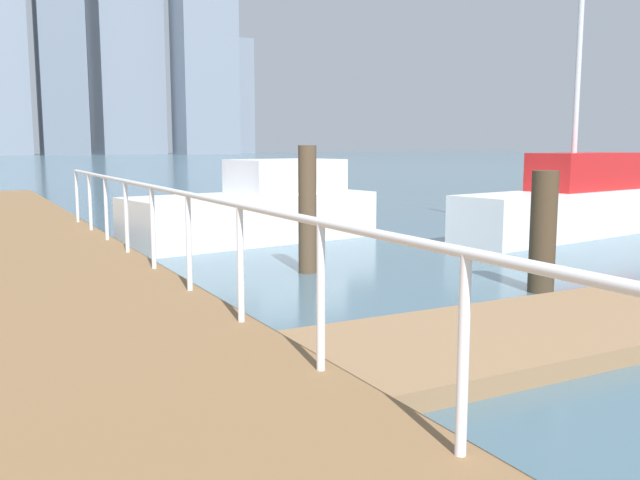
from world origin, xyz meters
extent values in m
plane|color=#476675|center=(0.00, 20.00, 0.00)|extent=(300.00, 300.00, 0.00)
cylinder|color=white|center=(-3.15, 6.57, 0.93)|extent=(0.06, 0.06, 1.05)
cylinder|color=white|center=(-3.15, 8.09, 0.93)|extent=(0.06, 0.06, 1.05)
cylinder|color=white|center=(-3.15, 9.60, 0.93)|extent=(0.06, 0.06, 1.05)
cylinder|color=white|center=(-3.15, 11.11, 0.93)|extent=(0.06, 0.06, 1.05)
cylinder|color=white|center=(-3.15, 12.63, 0.93)|extent=(0.06, 0.06, 1.05)
cylinder|color=white|center=(-3.15, 14.14, 0.93)|extent=(0.06, 0.06, 1.05)
cylinder|color=white|center=(-3.15, 15.66, 0.93)|extent=(0.06, 0.06, 1.05)
cylinder|color=white|center=(-3.15, 17.17, 0.93)|extent=(0.06, 0.06, 1.05)
cylinder|color=white|center=(-3.15, 18.68, 0.93)|extent=(0.06, 0.06, 1.05)
cylinder|color=white|center=(-3.15, 7.33, 1.45)|extent=(0.06, 22.70, 0.06)
cylinder|color=brown|center=(-0.58, 13.32, 0.99)|extent=(0.28, 0.28, 1.97)
cylinder|color=#473826|center=(1.57, 10.58, 0.82)|extent=(0.35, 0.35, 1.64)
cube|color=white|center=(6.46, 14.47, 0.50)|extent=(6.57, 2.39, 0.99)
cube|color=red|center=(6.91, 14.54, 1.40)|extent=(2.98, 1.55, 0.81)
cylinder|color=silver|center=(6.46, 14.47, 4.20)|extent=(0.12, 0.12, 6.41)
cube|color=white|center=(0.04, 17.02, 0.48)|extent=(5.41, 2.61, 0.97)
cube|color=white|center=(0.85, 17.14, 1.32)|extent=(2.42, 1.79, 0.71)
cube|color=slate|center=(14.09, 146.14, 28.48)|extent=(8.74, 12.41, 56.96)
cube|color=gray|center=(41.86, 142.79, 19.77)|extent=(12.34, 9.21, 39.54)
cube|color=gray|center=(53.86, 159.77, 13.35)|extent=(9.85, 7.30, 26.69)
camera|label=1|loc=(-5.35, 3.99, 1.98)|focal=38.35mm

